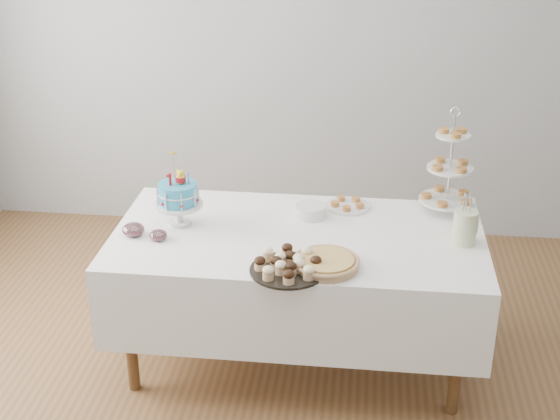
# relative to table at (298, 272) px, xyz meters

# --- Properties ---
(floor) EXTENTS (5.00, 5.00, 0.00)m
(floor) POSITION_rel_table_xyz_m (0.00, -0.30, -0.54)
(floor) COLOR brown
(floor) RESTS_ON ground
(walls) EXTENTS (5.04, 4.04, 2.70)m
(walls) POSITION_rel_table_xyz_m (0.00, -0.30, 0.81)
(walls) COLOR #A3A6A9
(walls) RESTS_ON floor
(table) EXTENTS (1.92, 1.02, 0.77)m
(table) POSITION_rel_table_xyz_m (0.00, 0.00, 0.00)
(table) COLOR white
(table) RESTS_ON floor
(birthday_cake) EXTENTS (0.26, 0.26, 0.40)m
(birthday_cake) POSITION_rel_table_xyz_m (-0.64, 0.05, 0.34)
(birthday_cake) COLOR silver
(birthday_cake) RESTS_ON table
(cupcake_tray) EXTENTS (0.36, 0.36, 0.08)m
(cupcake_tray) POSITION_rel_table_xyz_m (-0.01, -0.40, 0.27)
(cupcake_tray) COLOR black
(cupcake_tray) RESTS_ON table
(pie) EXTENTS (0.33, 0.33, 0.05)m
(pie) POSITION_rel_table_xyz_m (0.17, -0.35, 0.26)
(pie) COLOR tan
(pie) RESTS_ON table
(tiered_stand) EXTENTS (0.31, 0.31, 0.59)m
(tiered_stand) POSITION_rel_table_xyz_m (0.78, 0.39, 0.47)
(tiered_stand) COLOR silver
(tiered_stand) RESTS_ON table
(plate_stack) EXTENTS (0.17, 0.17, 0.07)m
(plate_stack) POSITION_rel_table_xyz_m (0.05, 0.22, 0.26)
(plate_stack) COLOR silver
(plate_stack) RESTS_ON table
(pastry_plate) EXTENTS (0.25, 0.25, 0.04)m
(pastry_plate) POSITION_rel_table_xyz_m (0.24, 0.37, 0.24)
(pastry_plate) COLOR silver
(pastry_plate) RESTS_ON table
(jam_bowl_a) EXTENTS (0.09, 0.09, 0.05)m
(jam_bowl_a) POSITION_rel_table_xyz_m (-0.70, -0.15, 0.25)
(jam_bowl_a) COLOR silver
(jam_bowl_a) RESTS_ON table
(jam_bowl_b) EXTENTS (0.12, 0.12, 0.07)m
(jam_bowl_b) POSITION_rel_table_xyz_m (-0.84, -0.11, 0.26)
(jam_bowl_b) COLOR silver
(jam_bowl_b) RESTS_ON table
(utensil_pitcher) EXTENTS (0.13, 0.12, 0.27)m
(utensil_pitcher) POSITION_rel_table_xyz_m (0.84, -0.00, 0.32)
(utensil_pitcher) COLOR #EDE7CD
(utensil_pitcher) RESTS_ON table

